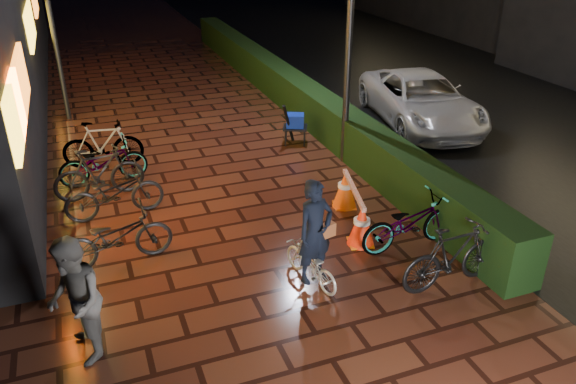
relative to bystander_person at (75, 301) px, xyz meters
name	(u,v)px	position (x,y,z in m)	size (l,w,h in m)	color
ground	(275,269)	(3.00, 0.98, -0.88)	(80.00, 80.00, 0.00)	#381911
asphalt_road	(510,113)	(12.00, 5.98, -0.88)	(11.00, 60.00, 0.01)	black
hedge	(289,89)	(6.30, 8.98, -0.38)	(0.70, 20.00, 1.00)	black
bystander_person	(75,301)	(0.00, 0.00, 0.00)	(0.86, 0.67, 1.76)	#4F5052
van	(421,100)	(9.06, 6.19, -0.21)	(2.21, 4.80, 1.33)	#BABABF
lamp_post_hedge	(350,26)	(5.99, 4.60, 2.20)	(0.54, 0.20, 5.60)	black
lamp_post_sf	(51,19)	(0.07, 10.05, 1.84)	(0.47, 0.14, 4.95)	black
cyclist	(313,247)	(3.42, 0.42, -0.22)	(0.74, 1.32, 1.79)	silver
traffic_barrier	(353,206)	(4.84, 1.88, -0.50)	(0.86, 1.88, 0.76)	#FF2B0D
cart_assembly	(295,122)	(5.31, 6.01, -0.32)	(0.78, 0.68, 1.10)	black
parked_bikes_storefront	(107,180)	(0.69, 4.37, -0.38)	(2.05, 4.94, 1.07)	black
parked_bikes_hedge	(428,237)	(5.38, 0.26, -0.37)	(1.86, 1.85, 1.07)	black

